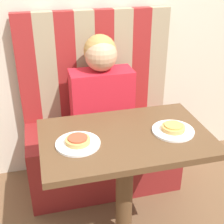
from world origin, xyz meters
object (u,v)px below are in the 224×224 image
plate_left (78,144)px  plate_right (173,131)px  pizza_right (173,127)px  pizza_left (78,140)px  person (101,84)px

plate_left → plate_right: same height
plate_right → pizza_right: bearing=90.0°
plate_right → pizza_right: 0.02m
plate_left → pizza_right: (0.51, 0.00, 0.02)m
plate_right → pizza_left: bearing=180.0°
person → plate_left: person is taller
person → plate_right: bearing=-67.2°
person → pizza_right: bearing=-67.2°
plate_left → pizza_right: 0.51m
plate_left → pizza_left: bearing=90.0°
person → pizza_right: 0.66m
plate_right → pizza_right: pizza_right is taller
pizza_right → person: bearing=112.8°
plate_left → plate_right: (0.51, 0.00, 0.00)m
plate_right → pizza_left: pizza_left is taller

